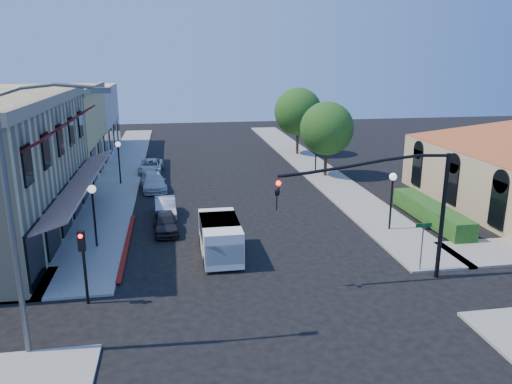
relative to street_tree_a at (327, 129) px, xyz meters
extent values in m
plane|color=black|center=(-8.80, -22.00, -4.19)|extent=(120.00, 120.00, 0.00)
cube|color=gray|center=(-17.55, 5.00, -4.13)|extent=(3.50, 50.00, 0.12)
cube|color=gray|center=(-0.05, 5.00, -4.13)|extent=(3.50, 50.00, 0.12)
cube|color=maroon|center=(-15.70, -14.00, -4.19)|extent=(0.25, 10.00, 0.06)
cube|color=tan|center=(-19.45, -11.00, 3.61)|extent=(0.50, 18.20, 0.60)
cube|color=#561416|center=(-18.40, -11.00, -1.14)|extent=(1.75, 17.00, 0.67)
cube|color=#571114|center=(-18.75, -18.00, 2.36)|extent=(1.02, 1.50, 0.60)
cube|color=#571114|center=(-18.75, -14.60, 2.36)|extent=(1.02, 1.50, 0.60)
cube|color=#571114|center=(-18.75, -11.20, 2.36)|extent=(1.02, 1.50, 0.60)
cube|color=#571114|center=(-18.75, -7.80, 2.36)|extent=(1.02, 1.50, 0.60)
cube|color=#571114|center=(-18.75, -4.40, 2.36)|extent=(1.02, 1.50, 0.60)
cube|color=black|center=(-19.25, -18.50, -2.59)|extent=(0.12, 2.60, 2.60)
cube|color=black|center=(-19.25, -15.10, -2.59)|extent=(0.12, 2.60, 2.60)
cube|color=black|center=(-19.25, -11.70, -2.59)|extent=(0.12, 2.60, 2.60)
cube|color=black|center=(-19.25, -8.30, -2.59)|extent=(0.12, 2.60, 2.60)
cube|color=black|center=(-19.25, -4.90, -2.59)|extent=(0.12, 2.60, 2.60)
cube|color=tan|center=(-24.30, 4.00, -0.39)|extent=(10.00, 12.00, 7.60)
cube|color=beige|center=(-24.30, 16.00, -0.69)|extent=(10.00, 12.00, 7.00)
cube|color=black|center=(5.65, -15.50, -2.39)|extent=(0.12, 1.40, 2.80)
cube|color=black|center=(5.65, -10.50, -2.39)|extent=(0.12, 1.40, 2.80)
cube|color=black|center=(5.65, -5.50, -2.39)|extent=(0.12, 1.40, 2.80)
cube|color=#1E4915|center=(2.90, -13.00, -4.19)|extent=(1.40, 8.00, 1.10)
cylinder|color=#342014|center=(0.00, 0.00, -3.14)|extent=(0.28, 0.28, 2.10)
sphere|color=#1E4915|center=(0.00, 0.00, 0.01)|extent=(4.56, 4.56, 4.56)
cylinder|color=#342014|center=(0.00, 10.00, -3.06)|extent=(0.28, 0.28, 2.27)
sphere|color=#1E4915|center=(0.00, 10.00, 0.36)|extent=(4.94, 4.94, 4.94)
cylinder|color=black|center=(-0.80, -20.50, -1.19)|extent=(0.20, 0.20, 6.00)
cylinder|color=black|center=(-4.70, -20.50, 1.41)|extent=(7.80, 0.14, 0.14)
imported|color=black|center=(-8.60, -20.50, 0.51)|extent=(0.20, 0.16, 1.00)
sphere|color=#FF0C0C|center=(-8.60, -20.68, 0.81)|extent=(0.22, 0.22, 0.22)
cylinder|color=black|center=(-16.80, -20.50, -2.69)|extent=(0.12, 0.12, 3.00)
cube|color=black|center=(-16.80, -20.65, -1.29)|extent=(0.28, 0.22, 0.85)
sphere|color=#FF0C0C|center=(-16.80, -20.77, -1.04)|extent=(0.18, 0.18, 0.18)
cylinder|color=#595B5E|center=(-18.30, -24.00, 0.31)|extent=(0.20, 0.20, 9.00)
cylinder|color=#595B5E|center=(-16.80, -24.00, 5.06)|extent=(3.00, 0.12, 0.12)
cube|color=#595B5E|center=(-15.10, -24.00, 4.96)|extent=(0.60, 0.25, 0.18)
cylinder|color=#595B5E|center=(-1.30, -19.80, -2.94)|extent=(0.06, 0.06, 2.50)
cube|color=#0C591E|center=(-1.30, -19.80, -1.79)|extent=(0.80, 0.04, 0.18)
cylinder|color=black|center=(-17.30, -14.00, -2.59)|extent=(0.12, 0.12, 3.20)
sphere|color=white|center=(-17.30, -14.00, -0.84)|extent=(0.44, 0.44, 0.44)
cylinder|color=black|center=(-17.30, 0.00, -2.59)|extent=(0.12, 0.12, 3.20)
sphere|color=white|center=(-17.30, 0.00, -0.84)|extent=(0.44, 0.44, 0.44)
cylinder|color=black|center=(-0.30, -14.00, -2.59)|extent=(0.12, 0.12, 3.20)
sphere|color=white|center=(-0.30, -14.00, -0.84)|extent=(0.44, 0.44, 0.44)
cylinder|color=black|center=(-0.30, 2.00, -2.59)|extent=(0.12, 0.12, 3.20)
sphere|color=white|center=(-0.30, 2.00, -0.84)|extent=(0.44, 0.44, 0.44)
cube|color=white|center=(-10.73, -16.27, -3.13)|extent=(1.96, 4.48, 1.83)
cube|color=white|center=(-10.72, -18.20, -3.23)|extent=(1.88, 0.62, 1.01)
cube|color=black|center=(-10.72, -17.85, -2.72)|extent=(1.73, 0.11, 0.91)
cube|color=black|center=(-10.73, -15.97, -2.67)|extent=(1.97, 2.65, 0.91)
cylinder|color=black|center=(-11.58, -17.80, -3.86)|extent=(0.26, 0.67, 0.67)
cylinder|color=black|center=(-11.60, -14.76, -3.86)|extent=(0.26, 0.67, 0.67)
cylinder|color=black|center=(-9.86, -17.79, -3.86)|extent=(0.26, 0.67, 0.67)
cylinder|color=black|center=(-9.88, -14.75, -3.86)|extent=(0.26, 0.67, 0.67)
imported|color=black|center=(-13.60, -12.03, -3.60)|extent=(1.64, 3.60, 1.20)
imported|color=#B6B8BC|center=(-13.62, -9.00, -3.58)|extent=(1.48, 3.79, 1.23)
imported|color=silver|center=(-14.61, -2.00, -3.55)|extent=(2.32, 4.62, 1.29)
imported|color=#BABCBF|center=(-15.00, 4.00, -3.60)|extent=(2.23, 4.40, 1.19)
camera|label=1|loc=(-12.91, -40.66, 6.04)|focal=35.00mm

